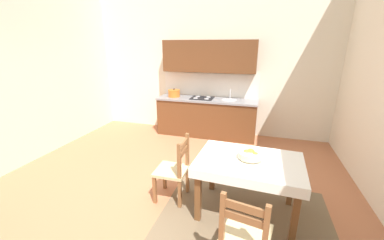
{
  "coord_description": "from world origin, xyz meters",
  "views": [
    {
      "loc": [
        1.22,
        -2.66,
        2.08
      ],
      "look_at": [
        0.24,
        0.66,
        0.97
      ],
      "focal_mm": 21.77,
      "sensor_mm": 36.0,
      "label": 1
    }
  ],
  "objects": [
    {
      "name": "ground_plane",
      "position": [
        0.0,
        0.0,
        -0.05
      ],
      "size": [
        6.19,
        6.28,
        0.1
      ],
      "primitive_type": "cube",
      "color": "#B7704C"
    },
    {
      "name": "wall_back",
      "position": [
        0.0,
        2.9,
        1.99
      ],
      "size": [
        6.19,
        0.12,
        3.98
      ],
      "primitive_type": "cube",
      "color": "silver",
      "rests_on": "ground_plane"
    },
    {
      "name": "area_rug",
      "position": [
        1.17,
        -0.12,
        0.0
      ],
      "size": [
        2.1,
        1.6,
        0.01
      ],
      "primitive_type": "cube",
      "color": "brown",
      "rests_on": "ground_plane"
    },
    {
      "name": "kitchen_cabinetry",
      "position": [
        0.03,
        2.57,
        0.86
      ],
      "size": [
        2.33,
        0.63,
        2.2
      ],
      "color": "brown",
      "rests_on": "ground_plane"
    },
    {
      "name": "dining_table",
      "position": [
        1.17,
        -0.02,
        0.61
      ],
      "size": [
        1.31,
        0.95,
        0.75
      ],
      "color": "brown",
      "rests_on": "ground_plane"
    },
    {
      "name": "dining_chair_camera_side",
      "position": [
        1.21,
        -0.92,
        0.44
      ],
      "size": [
        0.49,
        0.49,
        0.93
      ],
      "color": "#D1BC89",
      "rests_on": "ground_plane"
    },
    {
      "name": "dining_chair_tv_side",
      "position": [
        0.17,
        -0.01,
        0.44
      ],
      "size": [
        0.43,
        0.43,
        0.93
      ],
      "color": "#D1BC89",
      "rests_on": "ground_plane"
    },
    {
      "name": "fruit_bowl",
      "position": [
        1.17,
        0.0,
        0.81
      ],
      "size": [
        0.3,
        0.3,
        0.12
      ],
      "color": "beige",
      "rests_on": "dining_table"
    }
  ]
}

